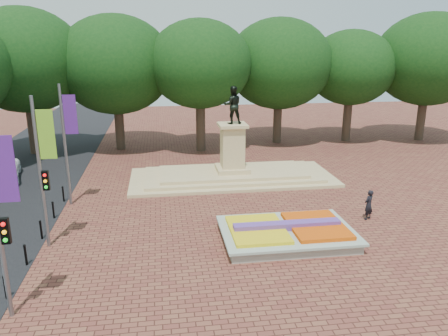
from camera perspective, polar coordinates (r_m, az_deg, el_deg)
The scene contains 8 objects.
ground at distance 23.07m, azimuth 4.36°, elevation -7.36°, with size 90.00×90.00×0.00m, color brown.
flower_bed at distance 21.40m, azimuth 8.28°, elevation -8.33°, with size 6.30×4.30×0.91m.
monument at distance 30.18m, azimuth 1.09°, elevation 0.17°, with size 14.00×6.00×6.40m.
tree_row_back at distance 39.35m, azimuth 2.13°, elevation 12.46°, with size 44.80×8.80×10.43m.
banner_poles at distance 20.71m, azimuth -22.83°, elevation 0.00°, with size 0.88×11.17×7.00m.
bollard_row at distance 21.80m, azimuth -23.60°, elevation -8.70°, with size 0.12×13.12×0.98m.
van at distance 33.48m, azimuth -27.16°, elevation -0.39°, with size 2.28×4.95×1.38m, color white.
pedestrian at distance 24.62m, azimuth 18.37°, elevation -4.57°, with size 0.60×0.39×1.65m, color black.
Camera 1 is at (-4.80, -20.62, 9.17)m, focal length 35.00 mm.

